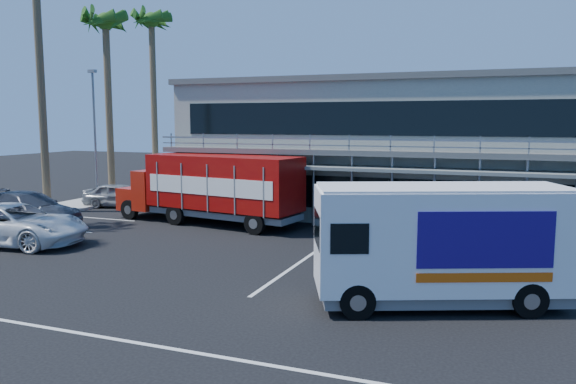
% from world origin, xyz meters
% --- Properties ---
extents(ground, '(120.00, 120.00, 0.00)m').
position_xyz_m(ground, '(0.00, 0.00, 0.00)').
color(ground, black).
rests_on(ground, ground).
extents(building, '(22.40, 12.00, 7.30)m').
position_xyz_m(building, '(3.00, 14.94, 3.66)').
color(building, gray).
rests_on(building, ground).
extents(curb_strip, '(3.00, 32.00, 0.16)m').
position_xyz_m(curb_strip, '(-15.00, 6.00, 0.08)').
color(curb_strip, '#A5A399').
rests_on(curb_strip, ground).
extents(palm_e, '(2.80, 2.80, 12.25)m').
position_xyz_m(palm_e, '(-14.70, 13.00, 10.57)').
color(palm_e, brown).
rests_on(palm_e, ground).
extents(palm_f, '(2.80, 2.80, 13.25)m').
position_xyz_m(palm_f, '(-15.10, 18.50, 11.47)').
color(palm_f, brown).
rests_on(palm_f, ground).
extents(light_pole_far, '(0.50, 0.25, 8.09)m').
position_xyz_m(light_pole_far, '(-14.20, 11.00, 4.50)').
color(light_pole_far, gray).
rests_on(light_pole_far, ground).
extents(red_truck, '(10.43, 4.00, 3.43)m').
position_xyz_m(red_truck, '(-4.62, 7.90, 1.88)').
color(red_truck, '#A71B0D').
rests_on(red_truck, ground).
extents(white_van, '(7.22, 4.78, 3.34)m').
position_xyz_m(white_van, '(7.22, -0.73, 1.77)').
color(white_van, white).
rests_on(white_van, ground).
extents(parked_car_c, '(6.44, 3.63, 1.70)m').
position_xyz_m(parked_car_c, '(-10.06, 0.86, 0.85)').
color(parked_car_c, white).
rests_on(parked_car_c, ground).
extents(parked_car_d, '(6.07, 2.94, 1.70)m').
position_xyz_m(parked_car_d, '(-12.50, 4.00, 0.85)').
color(parked_car_d, '#313641').
rests_on(parked_car_d, ground).
extents(parked_car_e, '(4.46, 2.51, 1.43)m').
position_xyz_m(parked_car_e, '(-12.43, 10.80, 0.72)').
color(parked_car_e, gray).
rests_on(parked_car_e, ground).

